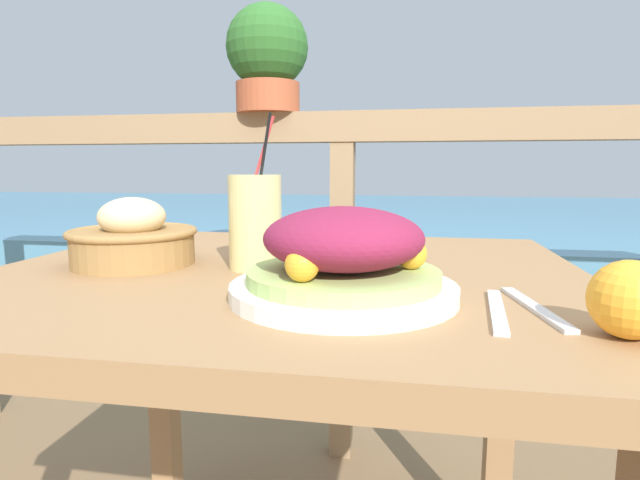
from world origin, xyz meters
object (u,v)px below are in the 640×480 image
Objects in this scene: bread_basket at (133,239)px; drink_glass at (255,222)px; salad_plate at (343,259)px; potted_plant at (267,56)px.

drink_glass is at bearing 0.98° from bread_basket.
salad_plate is at bearing -44.41° from drink_glass.
bread_basket is at bearing -92.35° from potted_plant.
drink_glass is 0.88m from potted_plant.
potted_plant is at bearing 87.65° from bread_basket.
bread_basket is (-0.38, 0.16, -0.01)m from salad_plate.
drink_glass is at bearing -76.00° from potted_plant.
drink_glass is 0.22m from bread_basket.
potted_plant is (-0.19, 0.75, 0.42)m from drink_glass.
potted_plant reaches higher than salad_plate.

